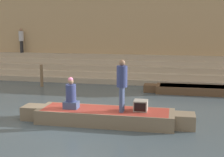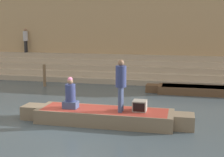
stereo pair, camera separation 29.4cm
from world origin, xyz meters
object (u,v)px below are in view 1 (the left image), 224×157
object	(u,v)px
tv_set	(141,106)
moored_boat_shore	(202,90)
person_rowing	(71,96)
person_standing	(122,82)
person_on_steps	(21,39)
mooring_post	(42,76)
rowboat_main	(105,116)

from	to	relation	value
tv_set	moored_boat_shore	size ratio (longest dim) A/B	0.08
person_rowing	tv_set	world-z (taller)	person_rowing
person_standing	person_on_steps	bearing A→B (deg)	119.54
person_rowing	tv_set	distance (m)	2.46
mooring_post	person_on_steps	bearing A→B (deg)	129.14
tv_set	person_on_steps	world-z (taller)	person_on_steps
moored_boat_shore	person_on_steps	distance (m)	12.66
person_rowing	mooring_post	distance (m)	6.95
rowboat_main	tv_set	xyz separation A→B (m)	(1.23, 0.09, 0.42)
rowboat_main	person_rowing	distance (m)	1.39
rowboat_main	tv_set	distance (m)	1.30
person_on_steps	tv_set	bearing A→B (deg)	-18.21
tv_set	person_standing	bearing A→B (deg)	-153.67
moored_boat_shore	person_rowing	bearing A→B (deg)	-135.64
person_on_steps	rowboat_main	bearing A→B (deg)	-22.51
person_rowing	mooring_post	xyz separation A→B (m)	(-3.73, 5.85, -0.32)
tv_set	person_on_steps	distance (m)	13.45
tv_set	moored_boat_shore	distance (m)	6.10
rowboat_main	person_standing	distance (m)	1.40
mooring_post	person_on_steps	xyz separation A→B (m)	(-3.14, 3.85, 1.88)
tv_set	person_rowing	bearing A→B (deg)	-169.66
person_rowing	mooring_post	world-z (taller)	person_rowing
tv_set	mooring_post	world-z (taller)	mooring_post
moored_boat_shore	person_standing	bearing A→B (deg)	-123.13
rowboat_main	tv_set	size ratio (longest dim) A/B	12.83
person_standing	tv_set	bearing A→B (deg)	7.79
person_standing	rowboat_main	bearing A→B (deg)	155.37
person_on_steps	person_standing	bearing A→B (deg)	-20.83
rowboat_main	moored_boat_shore	world-z (taller)	rowboat_main
tv_set	rowboat_main	bearing A→B (deg)	-169.51
tv_set	moored_boat_shore	world-z (taller)	tv_set
moored_boat_shore	mooring_post	distance (m)	8.67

